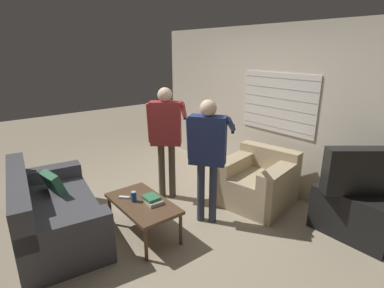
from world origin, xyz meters
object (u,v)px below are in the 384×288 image
(coffee_table, at_px, (143,205))
(armchair_beige, at_px, (258,182))
(book_stack, at_px, (152,200))
(couch_blue, at_px, (51,212))
(tv, at_px, (361,171))
(person_right_standing, at_px, (208,147))
(soda_can, at_px, (134,197))
(spare_remote, at_px, (124,197))
(person_left_standing, at_px, (166,130))

(coffee_table, bearing_deg, armchair_beige, 78.68)
(book_stack, bearing_deg, coffee_table, -135.11)
(couch_blue, relative_size, tv, 2.46)
(couch_blue, distance_m, person_right_standing, 2.05)
(tv, height_order, soda_can, tv)
(tv, distance_m, person_right_standing, 1.79)
(armchair_beige, xyz_separation_m, spare_remote, (-0.57, -1.85, 0.12))
(armchair_beige, distance_m, soda_can, 1.85)
(soda_can, bearing_deg, book_stack, 43.63)
(tv, distance_m, person_left_standing, 2.55)
(tv, height_order, person_right_standing, person_right_standing)
(book_stack, height_order, soda_can, soda_can)
(tv, relative_size, person_right_standing, 0.48)
(person_right_standing, distance_m, book_stack, 0.93)
(person_left_standing, xyz_separation_m, soda_can, (0.57, -0.86, -0.57))
(book_stack, relative_size, soda_can, 1.92)
(coffee_table, xyz_separation_m, tv, (1.61, 1.97, 0.45))
(person_right_standing, height_order, soda_can, person_right_standing)
(person_right_standing, height_order, book_stack, person_right_standing)
(armchair_beige, height_order, coffee_table, armchair_beige)
(soda_can, bearing_deg, coffee_table, 42.19)
(coffee_table, bearing_deg, person_right_standing, 72.54)
(coffee_table, xyz_separation_m, person_left_standing, (-0.65, 0.79, 0.67))
(person_left_standing, bearing_deg, tv, -21.45)
(coffee_table, distance_m, spare_remote, 0.26)
(armchair_beige, relative_size, person_left_standing, 0.64)
(armchair_beige, xyz_separation_m, soda_can, (-0.42, -1.80, 0.17))
(tv, xyz_separation_m, person_left_standing, (-2.25, -1.17, 0.22))
(couch_blue, bearing_deg, tv, 58.92)
(couch_blue, xyz_separation_m, coffee_table, (0.68, 0.87, 0.09))
(person_left_standing, xyz_separation_m, person_right_standing, (0.90, 0.01, -0.04))
(spare_remote, bearing_deg, coffee_table, 76.25)
(tv, bearing_deg, book_stack, -0.49)
(couch_blue, relative_size, coffee_table, 1.94)
(soda_can, bearing_deg, tv, 50.43)
(armchair_beige, distance_m, person_right_standing, 1.16)
(person_right_standing, relative_size, spare_remote, 13.39)
(soda_can, height_order, spare_remote, soda_can)
(person_right_standing, xyz_separation_m, spare_remote, (-0.47, -0.94, -0.58))
(spare_remote, bearing_deg, couch_blue, -76.15)
(tv, xyz_separation_m, person_right_standing, (-1.35, -1.16, 0.18))
(tv, relative_size, person_left_standing, 0.46)
(person_left_standing, distance_m, person_right_standing, 0.90)
(couch_blue, bearing_deg, person_left_standing, 96.62)
(tv, bearing_deg, armchair_beige, -40.70)
(couch_blue, relative_size, book_stack, 7.88)
(person_left_standing, relative_size, spare_remote, 13.88)
(tv, height_order, person_left_standing, person_left_standing)
(coffee_table, relative_size, book_stack, 4.07)
(coffee_table, bearing_deg, person_left_standing, 129.22)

